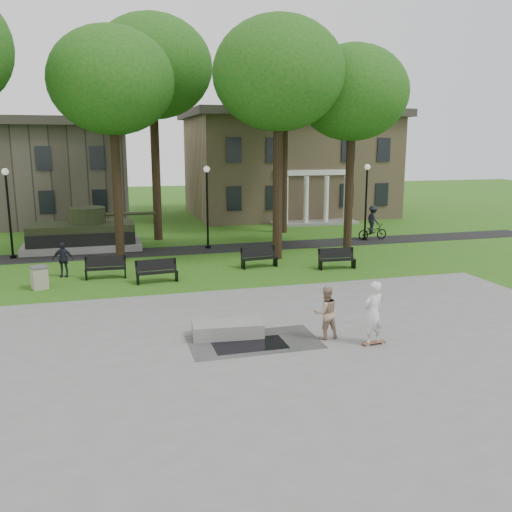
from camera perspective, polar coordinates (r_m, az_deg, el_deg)
The scene contains 26 objects.
ground at distance 19.86m, azimuth 0.09°, elevation -5.76°, with size 120.00×120.00×0.00m, color #2C5B15.
plaza at distance 15.40m, azimuth 5.21°, elevation -11.11°, with size 22.00×16.00×0.02m, color gray.
footpath at distance 31.24m, azimuth -5.86°, elevation 0.69°, with size 44.00×2.60×0.01m, color black.
building_right at distance 46.77m, azimuth 3.34°, elevation 9.76°, with size 17.00×12.00×8.60m.
building_left at distance 45.18m, azimuth -23.26°, elevation 7.82°, with size 15.00×10.00×7.20m, color #4C443D.
tree_1 at distance 28.89m, azimuth -14.97°, elevation 17.31°, with size 6.20×6.20×11.63m.
tree_2 at distance 28.28m, azimuth 2.39°, elevation 18.54°, with size 6.60×6.60×12.16m.
tree_3 at distance 30.79m, azimuth 10.12°, elevation 16.48°, with size 6.00×6.00×11.19m.
tree_4 at distance 34.66m, azimuth -10.88°, elevation 18.90°, with size 7.20×7.20×13.50m.
tree_5 at distance 36.81m, azimuth 3.04°, elevation 17.52°, with size 6.40×6.40×12.44m.
lamp_left at distance 31.09m, azimuth -24.62°, elevation 4.83°, with size 0.36×0.36×4.73m.
lamp_mid at distance 31.21m, azimuth -5.16°, elevation 5.87°, with size 0.36×0.36×4.73m.
lamp_right at distance 34.44m, azimuth 11.53°, elevation 6.24°, with size 0.36×0.36×4.73m.
tank_monument at distance 32.67m, azimuth -17.74°, elevation 2.20°, with size 7.45×3.40×2.40m.
puddle at distance 16.56m, azimuth -0.68°, elevation -9.33°, with size 2.20×1.20×0.00m, color black.
concrete_block at distance 17.23m, azimuth -3.02°, elevation -7.69°, with size 2.20×1.00×0.45m, color gray.
skateboard at distance 16.97m, azimuth 12.29°, elevation -8.95°, with size 0.78×0.20×0.07m, color brown.
skateboarder at distance 16.71m, azimuth 12.23°, elevation -5.87°, with size 0.71×0.47×1.95m, color silver.
friend_watching at distance 16.97m, azimuth 7.35°, elevation -5.92°, with size 0.81×0.63×1.67m, color tan.
pedestrian_walker at distance 26.14m, azimuth -19.66°, elevation -0.35°, with size 0.94×0.39×1.60m, color black.
cyclist at distance 34.88m, azimuth 12.19°, elevation 3.12°, with size 2.00×1.14×2.17m.
park_bench_0 at distance 25.35m, azimuth -15.56°, elevation -1.10°, with size 1.82×0.59×1.00m.
park_bench_1 at distance 24.11m, azimuth -10.40°, elevation -1.50°, with size 1.83×0.68×1.00m.
park_bench_2 at distance 26.57m, azimuth 0.31°, elevation -0.07°, with size 1.84×0.71×1.00m.
park_bench_3 at distance 26.57m, azimuth 8.47°, elevation -0.20°, with size 1.82×0.63×1.00m.
trash_bin at distance 24.41m, azimuth -21.84°, elevation -2.10°, with size 0.84×0.84×0.96m.
Camera 1 is at (-5.11, -18.23, 5.99)m, focal length 38.00 mm.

